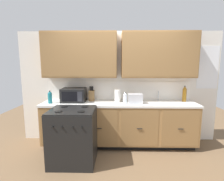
% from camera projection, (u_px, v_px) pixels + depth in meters
% --- Properties ---
extents(ground_plane, '(8.00, 8.00, 0.00)m').
position_uv_depth(ground_plane, '(119.00, 152.00, 3.32)').
color(ground_plane, brown).
extents(wall_unit, '(4.29, 0.40, 2.37)m').
position_uv_depth(wall_unit, '(119.00, 67.00, 3.57)').
color(wall_unit, white).
rests_on(wall_unit, ground_plane).
extents(counter_run, '(3.12, 0.64, 0.92)m').
position_uv_depth(counter_run, '(119.00, 123.00, 3.55)').
color(counter_run, black).
rests_on(counter_run, ground_plane).
extents(stove_range, '(0.76, 0.68, 0.95)m').
position_uv_depth(stove_range, '(73.00, 136.00, 2.94)').
color(stove_range, black).
rests_on(stove_range, ground_plane).
extents(microwave, '(0.48, 0.37, 0.28)m').
position_uv_depth(microwave, '(74.00, 95.00, 3.53)').
color(microwave, black).
rests_on(microwave, counter_run).
extents(toaster, '(0.28, 0.18, 0.19)m').
position_uv_depth(toaster, '(135.00, 99.00, 3.39)').
color(toaster, '#B7B7BC').
rests_on(toaster, counter_run).
extents(knife_block, '(0.11, 0.14, 0.31)m').
position_uv_depth(knife_block, '(92.00, 95.00, 3.63)').
color(knife_block, olive).
rests_on(knife_block, counter_run).
extents(sink_faucet, '(0.02, 0.02, 0.20)m').
position_uv_depth(sink_faucet, '(158.00, 96.00, 3.66)').
color(sink_faucet, '#B2B5BA').
rests_on(sink_faucet, counter_run).
extents(paper_towel_roll, '(0.12, 0.12, 0.26)m').
position_uv_depth(paper_towel_roll, '(117.00, 96.00, 3.49)').
color(paper_towel_roll, white).
rests_on(paper_towel_roll, counter_run).
extents(bottle_amber, '(0.08, 0.08, 0.33)m').
position_uv_depth(bottle_amber, '(184.00, 94.00, 3.55)').
color(bottle_amber, '#9E6619').
rests_on(bottle_amber, counter_run).
extents(bottle_clear, '(0.07, 0.07, 0.22)m').
position_uv_depth(bottle_clear, '(125.00, 98.00, 3.37)').
color(bottle_clear, silver).
rests_on(bottle_clear, counter_run).
extents(bottle_teal, '(0.08, 0.08, 0.25)m').
position_uv_depth(bottle_teal, '(50.00, 97.00, 3.39)').
color(bottle_teal, '#1E707A').
rests_on(bottle_teal, counter_run).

